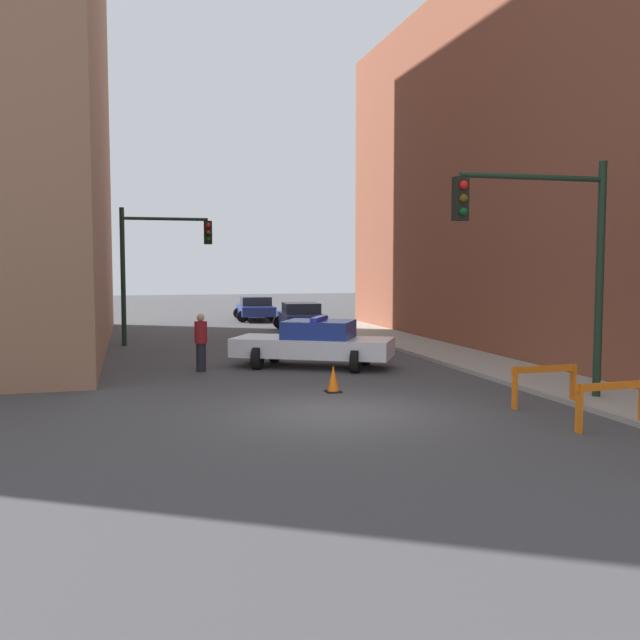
# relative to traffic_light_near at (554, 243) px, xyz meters

# --- Properties ---
(ground_plane) EXTENTS (120.00, 120.00, 0.00)m
(ground_plane) POSITION_rel_traffic_light_near_xyz_m (-4.73, 0.37, -3.53)
(ground_plane) COLOR #424244
(sidewalk_right) EXTENTS (2.40, 44.00, 0.12)m
(sidewalk_right) POSITION_rel_traffic_light_near_xyz_m (1.47, 0.37, -3.47)
(sidewalk_right) COLOR #9E998E
(sidewalk_right) RESTS_ON ground_plane
(building_right) EXTENTS (12.00, 28.00, 13.46)m
(building_right) POSITION_rel_traffic_light_near_xyz_m (8.67, 8.37, 3.20)
(building_right) COLOR brown
(building_right) RESTS_ON ground_plane
(traffic_light_near) EXTENTS (3.64, 0.35, 5.20)m
(traffic_light_near) POSITION_rel_traffic_light_near_xyz_m (0.00, 0.00, 0.00)
(traffic_light_near) COLOR black
(traffic_light_near) RESTS_ON sidewalk_right
(traffic_light_far) EXTENTS (3.44, 0.35, 5.20)m
(traffic_light_far) POSITION_rel_traffic_light_near_xyz_m (-8.03, 14.21, -0.13)
(traffic_light_far) COLOR black
(traffic_light_far) RESTS_ON ground_plane
(police_car) EXTENTS (5.01, 3.88, 1.52)m
(police_car) POSITION_rel_traffic_light_near_xyz_m (-3.60, 6.83, -2.81)
(police_car) COLOR white
(police_car) RESTS_ON ground_plane
(parked_car_near) EXTENTS (2.52, 4.44, 1.31)m
(parked_car_near) POSITION_rel_traffic_light_near_xyz_m (-1.27, 18.33, -2.86)
(parked_car_near) COLOR navy
(parked_car_near) RESTS_ON ground_plane
(parked_car_mid) EXTENTS (2.48, 4.42, 1.31)m
(parked_car_mid) POSITION_rel_traffic_light_near_xyz_m (-2.19, 25.23, -2.86)
(parked_car_mid) COLOR navy
(parked_car_mid) RESTS_ON ground_plane
(pedestrian_crossing) EXTENTS (0.47, 0.47, 1.66)m
(pedestrian_crossing) POSITION_rel_traffic_light_near_xyz_m (-6.95, 6.83, -2.67)
(pedestrian_crossing) COLOR black
(pedestrian_crossing) RESTS_ON ground_plane
(barrier_mid) EXTENTS (1.60, 0.27, 0.90)m
(barrier_mid) POSITION_rel_traffic_light_near_xyz_m (-0.34, -2.50, -2.91)
(barrier_mid) COLOR orange
(barrier_mid) RESTS_ON ground_plane
(barrier_back) EXTENTS (1.60, 0.20, 0.90)m
(barrier_back) POSITION_rel_traffic_light_near_xyz_m (-0.33, -0.28, -2.91)
(barrier_back) COLOR orange
(barrier_back) RESTS_ON ground_plane
(traffic_cone) EXTENTS (0.36, 0.36, 0.66)m
(traffic_cone) POSITION_rel_traffic_light_near_xyz_m (-4.21, 2.63, -3.21)
(traffic_cone) COLOR black
(traffic_cone) RESTS_ON ground_plane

